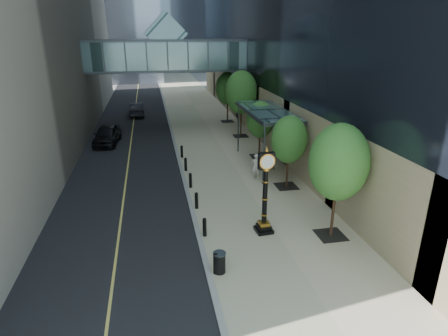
{
  "coord_description": "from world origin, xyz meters",
  "views": [
    {
      "loc": [
        -4.97,
        -12.32,
        9.85
      ],
      "look_at": [
        -1.19,
        6.79,
        2.69
      ],
      "focal_mm": 30.0,
      "sensor_mm": 36.0,
      "label": 1
    }
  ],
  "objects_px": {
    "pedestrian": "(256,166)",
    "car_far": "(136,109)",
    "car_near": "(107,135)",
    "street_clock": "(265,197)",
    "trash_bin": "(219,263)"
  },
  "relations": [
    {
      "from": "pedestrian",
      "to": "car_far",
      "type": "distance_m",
      "value": 24.68
    },
    {
      "from": "pedestrian",
      "to": "car_near",
      "type": "distance_m",
      "value": 15.69
    },
    {
      "from": "pedestrian",
      "to": "car_far",
      "type": "xyz_separation_m",
      "value": [
        -8.68,
        23.1,
        -0.16
      ]
    },
    {
      "from": "street_clock",
      "to": "car_near",
      "type": "xyz_separation_m",
      "value": [
        -9.43,
        18.42,
        -1.13
      ]
    },
    {
      "from": "car_far",
      "to": "trash_bin",
      "type": "bearing_deg",
      "value": 93.82
    },
    {
      "from": "car_near",
      "to": "trash_bin",
      "type": "bearing_deg",
      "value": -67.38
    },
    {
      "from": "trash_bin",
      "to": "pedestrian",
      "type": "relative_size",
      "value": 0.49
    },
    {
      "from": "car_near",
      "to": "car_far",
      "type": "xyz_separation_m",
      "value": [
        2.36,
        11.96,
        -0.06
      ]
    },
    {
      "from": "trash_bin",
      "to": "car_far",
      "type": "distance_m",
      "value": 33.61
    },
    {
      "from": "car_far",
      "to": "pedestrian",
      "type": "bearing_deg",
      "value": 107.24
    },
    {
      "from": "car_near",
      "to": "street_clock",
      "type": "bearing_deg",
      "value": -57.29
    },
    {
      "from": "car_near",
      "to": "pedestrian",
      "type": "bearing_deg",
      "value": -39.69
    },
    {
      "from": "street_clock",
      "to": "car_near",
      "type": "bearing_deg",
      "value": 113.17
    },
    {
      "from": "trash_bin",
      "to": "car_near",
      "type": "bearing_deg",
      "value": 107.03
    },
    {
      "from": "pedestrian",
      "to": "trash_bin",
      "type": "bearing_deg",
      "value": 61.31
    }
  ]
}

